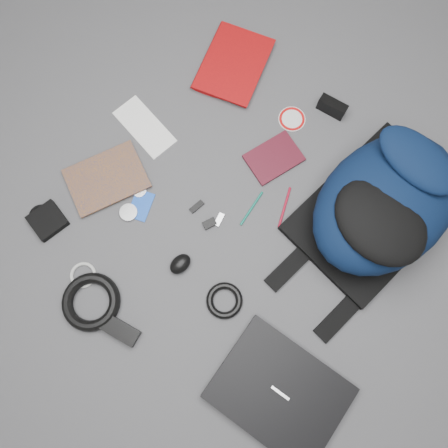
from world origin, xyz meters
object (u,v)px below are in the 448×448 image
Objects in this scene: textbook_red at (206,55)px; mouse at (180,264)px; comic_book at (97,156)px; dvd_case at (274,158)px; compact_camera at (332,107)px; power_brick at (120,330)px; laptop at (279,392)px; backpack at (386,203)px; pouch at (48,221)px.

mouse is (0.40, -0.61, 0.00)m from textbook_red.
dvd_case is at bearing 63.56° from comic_book.
compact_camera reaches higher than comic_book.
compact_camera reaches higher than power_brick.
laptop is at bearing -71.37° from compact_camera.
backpack is at bearing 27.25° from dvd_case.
mouse is 0.74× the size of pouch.
textbook_red is 2.91× the size of compact_camera.
power_brick is at bearing -101.65° from compact_camera.
compact_camera is (0.50, 0.61, 0.02)m from comic_book.
textbook_red reaches higher than power_brick.
mouse reaches higher than textbook_red.
textbook_red reaches higher than dvd_case.
backpack is at bearing 53.91° from power_brick.
compact_camera is at bearing 112.77° from laptop.
compact_camera is at bearing 154.10° from backpack.
comic_book reaches higher than dvd_case.
laptop is (0.09, -0.61, -0.10)m from backpack.
pouch is (-0.01, -0.76, -0.00)m from textbook_red.
comic_book is at bearing -136.75° from compact_camera.
pouch is (-0.41, -0.16, -0.01)m from mouse.
dvd_case is 1.79× the size of compact_camera.
textbook_red is at bearing 130.28° from mouse.
backpack is 4.68× the size of power_brick.
laptop reaches higher than power_brick.
backpack is 0.63m from laptop.
power_brick is (-0.38, -0.77, -0.10)m from backpack.
pouch is (-0.46, -0.87, -0.01)m from compact_camera.
power_brick is at bearing -14.73° from comic_book.
dvd_case is 0.46m from mouse.
laptop is 0.72m from dvd_case.
laptop is at bearing 8.82° from power_brick.
mouse is 0.26m from power_brick.
compact_camera reaches higher than mouse.
mouse is (-0.01, -0.46, 0.01)m from dvd_case.
dvd_case is 0.72m from power_brick.
textbook_red is 3.84× the size of mouse.
dvd_case is at bearing -36.95° from textbook_red.
backpack is 2.00× the size of textbook_red.
backpack is 5.67× the size of pouch.
dvd_case is at bearing 125.06° from laptop.
textbook_red is at bearing 104.25° from power_brick.
compact_camera is at bearing 76.25° from power_brick.
laptop reaches higher than pouch.
comic_book is at bearing -122.66° from dvd_case.
compact_camera is (-0.31, 0.20, -0.09)m from backpack.
dvd_case is 0.26m from compact_camera.
compact_camera is (-0.41, 0.81, 0.01)m from laptop.
dvd_case is at bearing 78.33° from power_brick.
laptop is 3.02× the size of power_brick.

